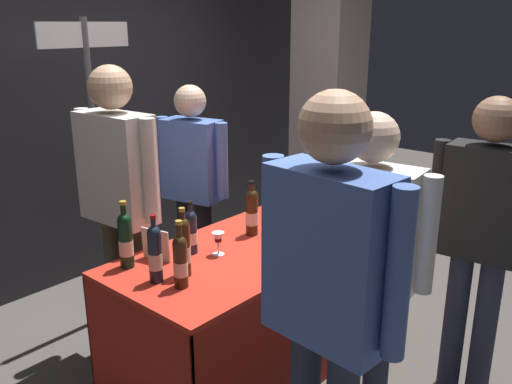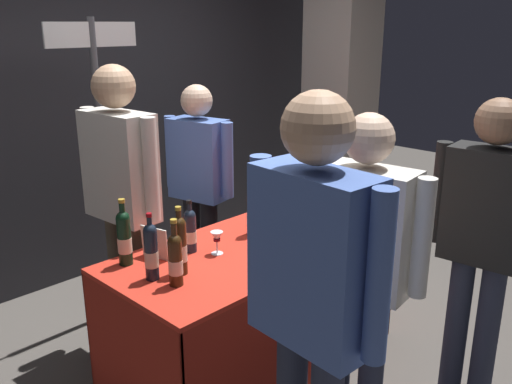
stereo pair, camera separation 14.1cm
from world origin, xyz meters
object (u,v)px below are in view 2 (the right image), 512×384
object	(u,v)px
concrete_pillar	(342,53)
taster_foreground_right	(485,230)
featured_wine_bottle	(340,199)
tasting_table	(256,282)
flower_vase	(300,214)
booth_signpost	(101,140)
display_bottle_0	(180,245)
vendor_presenter	(199,177)
wine_glass_mid	(217,238)
wine_glass_near_vendor	(295,195)

from	to	relation	value
concrete_pillar	taster_foreground_right	size ratio (longest dim) A/B	2.09
concrete_pillar	featured_wine_bottle	size ratio (longest dim) A/B	10.36
concrete_pillar	tasting_table	distance (m)	2.42
flower_vase	booth_signpost	world-z (taller)	booth_signpost
flower_vase	display_bottle_0	bearing A→B (deg)	172.26
featured_wine_bottle	flower_vase	size ratio (longest dim) A/B	0.79
concrete_pillar	flower_vase	distance (m)	2.10
vendor_presenter	flower_vase	bearing A→B (deg)	-16.59
concrete_pillar	tasting_table	bearing A→B (deg)	-156.32
concrete_pillar	flower_vase	world-z (taller)	concrete_pillar
concrete_pillar	flower_vase	size ratio (longest dim) A/B	8.15
flower_vase	featured_wine_bottle	bearing A→B (deg)	-1.65
tasting_table	display_bottle_0	world-z (taller)	display_bottle_0
concrete_pillar	vendor_presenter	xyz separation A→B (m)	(-1.61, 0.02, -0.78)
concrete_pillar	featured_wine_bottle	bearing A→B (deg)	-143.64
display_bottle_0	taster_foreground_right	bearing A→B (deg)	-42.30
vendor_presenter	concrete_pillar	bearing A→B (deg)	77.08
concrete_pillar	wine_glass_mid	distance (m)	2.47
wine_glass_near_vendor	wine_glass_mid	distance (m)	0.86
vendor_presenter	display_bottle_0	bearing A→B (deg)	-56.65
vendor_presenter	tasting_table	bearing A→B (deg)	-32.62
display_bottle_0	concrete_pillar	bearing A→B (deg)	18.99
wine_glass_mid	flower_vase	size ratio (longest dim) A/B	0.30
tasting_table	display_bottle_0	bearing A→B (deg)	179.99
flower_vase	booth_signpost	size ratio (longest dim) A/B	0.21
flower_vase	vendor_presenter	size ratio (longest dim) A/B	0.27
taster_foreground_right	booth_signpost	bearing A→B (deg)	15.77
featured_wine_bottle	flower_vase	world-z (taller)	flower_vase
display_bottle_0	vendor_presenter	size ratio (longest dim) A/B	0.22
tasting_table	featured_wine_bottle	world-z (taller)	featured_wine_bottle
flower_vase	booth_signpost	xyz separation A→B (m)	(-0.50, 1.26, 0.32)
featured_wine_bottle	vendor_presenter	world-z (taller)	vendor_presenter
wine_glass_mid	concrete_pillar	bearing A→B (deg)	20.13
concrete_pillar	wine_glass_near_vendor	size ratio (longest dim) A/B	26.47
wine_glass_mid	booth_signpost	size ratio (longest dim) A/B	0.06
featured_wine_bottle	flower_vase	distance (m)	0.38
tasting_table	wine_glass_mid	size ratio (longest dim) A/B	13.61
featured_wine_bottle	taster_foreground_right	world-z (taller)	taster_foreground_right
wine_glass_mid	vendor_presenter	xyz separation A→B (m)	(0.57, 0.82, 0.06)
wine_glass_near_vendor	flower_vase	bearing A→B (deg)	-136.70
vendor_presenter	featured_wine_bottle	bearing A→B (deg)	4.72
concrete_pillar	taster_foreground_right	xyz separation A→B (m)	(-1.35, -1.87, -0.74)
taster_foreground_right	wine_glass_mid	bearing A→B (deg)	32.83
display_bottle_0	wine_glass_mid	size ratio (longest dim) A/B	2.77
featured_wine_bottle	flower_vase	xyz separation A→B (m)	(-0.38, 0.01, -0.00)
wine_glass_near_vendor	concrete_pillar	bearing A→B (deg)	25.12
concrete_pillar	wine_glass_near_vendor	world-z (taller)	concrete_pillar
wine_glass_mid	flower_vase	distance (m)	0.52
tasting_table	taster_foreground_right	world-z (taller)	taster_foreground_right
display_bottle_0	tasting_table	bearing A→B (deg)	-0.01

